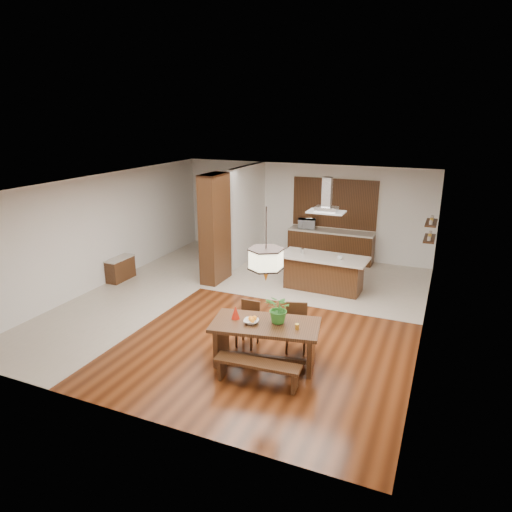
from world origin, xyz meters
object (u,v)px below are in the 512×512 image
at_px(fruit_bowl, 251,321).
at_px(island_cup, 340,258).
at_px(pendant_lantern, 266,245).
at_px(kitchen_island, 323,272).
at_px(dining_bench, 257,373).
at_px(hallway_console, 120,269).
at_px(range_hood, 327,195).
at_px(microwave, 307,224).
at_px(dining_chair_right, 296,328).
at_px(dining_table, 265,334).
at_px(dining_chair_left, 247,325).
at_px(foliage_plant, 280,309).

distance_m(fruit_bowl, island_cup, 4.00).
bearing_deg(fruit_bowl, pendant_lantern, 22.50).
bearing_deg(kitchen_island, dining_bench, -86.19).
bearing_deg(dining_bench, island_cup, 86.26).
relative_size(hallway_console, range_hood, 0.98).
bearing_deg(island_cup, microwave, 122.50).
bearing_deg(hallway_console, fruit_bowl, -27.14).
height_order(hallway_console, dining_bench, hallway_console).
relative_size(hallway_console, dining_chair_right, 0.96).
distance_m(dining_table, kitchen_island, 3.97).
xyz_separation_m(dining_table, dining_chair_left, (-0.58, 0.48, -0.14)).
relative_size(dining_bench, dining_chair_left, 1.66).
bearing_deg(foliage_plant, dining_chair_right, 75.51).
relative_size(dining_bench, kitchen_island, 0.66).
distance_m(dining_chair_left, fruit_bowl, 0.78).
bearing_deg(range_hood, dining_bench, -88.27).
distance_m(foliage_plant, range_hood, 4.11).
bearing_deg(microwave, hallway_console, -148.03).
distance_m(hallway_console, foliage_plant, 6.03).
height_order(fruit_bowl, microwave, microwave).
distance_m(dining_bench, island_cup, 4.59).
bearing_deg(range_hood, dining_chair_right, -83.69).
relative_size(island_cup, microwave, 0.23).
distance_m(dining_chair_right, foliage_plant, 0.82).
xyz_separation_m(dining_chair_right, microwave, (-1.61, 5.81, 0.64)).
distance_m(fruit_bowl, range_hood, 4.40).
relative_size(pendant_lantern, kitchen_island, 0.58).
height_order(dining_chair_left, fruit_bowl, dining_chair_left).
height_order(dining_bench, kitchen_island, kitchen_island).
distance_m(dining_bench, range_hood, 5.17).
bearing_deg(fruit_bowl, dining_chair_right, 52.12).
distance_m(dining_chair_left, pendant_lantern, 1.95).
bearing_deg(range_hood, microwave, 116.42).
bearing_deg(kitchen_island, island_cup, -14.59).
bearing_deg(island_cup, fruit_bowl, -99.56).
relative_size(fruit_bowl, range_hood, 0.30).
bearing_deg(hallway_console, range_hood, 15.77).
bearing_deg(dining_chair_right, dining_chair_left, 174.30).
height_order(dining_chair_left, pendant_lantern, pendant_lantern).
bearing_deg(range_hood, island_cup, -17.13).
relative_size(dining_table, dining_chair_right, 2.24).
bearing_deg(dining_chair_left, island_cup, 73.38).
bearing_deg(dining_chair_right, foliage_plant, -121.22).
bearing_deg(dining_table, fruit_bowl, -157.50).
relative_size(foliage_plant, kitchen_island, 0.24).
distance_m(range_hood, microwave, 3.11).
bearing_deg(island_cup, dining_chair_left, -106.70).
bearing_deg(kitchen_island, foliage_plant, -84.57).
distance_m(hallway_console, dining_bench, 6.27).
height_order(hallway_console, fruit_bowl, fruit_bowl).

